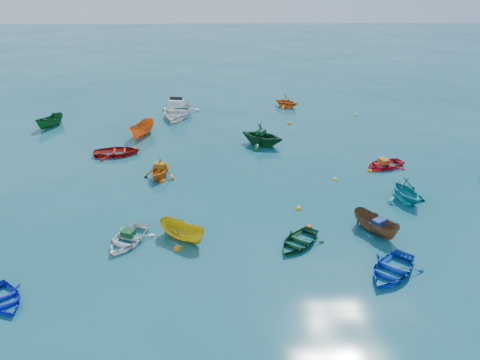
{
  "coord_description": "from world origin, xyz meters",
  "views": [
    {
      "loc": [
        -0.49,
        -21.31,
        13.23
      ],
      "look_at": [
        0.0,
        5.0,
        0.4
      ],
      "focal_mm": 35.0,
      "sensor_mm": 36.0,
      "label": 1
    }
  ],
  "objects_px": {
    "dinghy_blue_se": "(391,274)",
    "motorboat_white": "(177,116)",
    "dinghy_blue_sw": "(5,302)",
    "dinghy_white_near": "(128,242)"
  },
  "relations": [
    {
      "from": "dinghy_blue_se",
      "to": "motorboat_white",
      "type": "distance_m",
      "value": 26.21
    },
    {
      "from": "dinghy_blue_sw",
      "to": "dinghy_white_near",
      "type": "distance_m",
      "value": 6.19
    },
    {
      "from": "dinghy_blue_sw",
      "to": "motorboat_white",
      "type": "relative_size",
      "value": 0.51
    },
    {
      "from": "dinghy_white_near",
      "to": "motorboat_white",
      "type": "distance_m",
      "value": 20.4
    },
    {
      "from": "dinghy_blue_se",
      "to": "motorboat_white",
      "type": "bearing_deg",
      "value": 157.27
    },
    {
      "from": "dinghy_blue_sw",
      "to": "dinghy_blue_se",
      "type": "relative_size",
      "value": 0.8
    },
    {
      "from": "dinghy_blue_sw",
      "to": "dinghy_white_near",
      "type": "height_order",
      "value": "dinghy_white_near"
    },
    {
      "from": "motorboat_white",
      "to": "dinghy_blue_se",
      "type": "bearing_deg",
      "value": -56.03
    },
    {
      "from": "dinghy_blue_se",
      "to": "motorboat_white",
      "type": "height_order",
      "value": "motorboat_white"
    },
    {
      "from": "dinghy_white_near",
      "to": "motorboat_white",
      "type": "bearing_deg",
      "value": 110.09
    }
  ]
}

